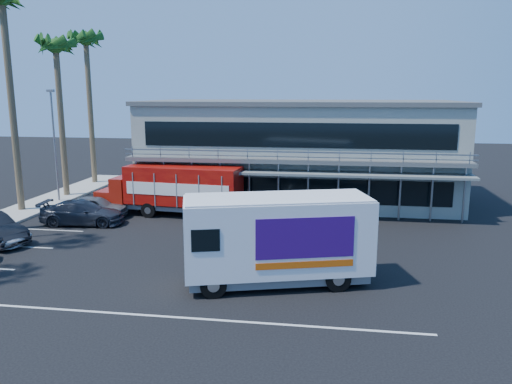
# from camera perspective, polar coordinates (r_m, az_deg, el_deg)

# --- Properties ---
(ground) EXTENTS (120.00, 120.00, 0.00)m
(ground) POSITION_cam_1_polar(r_m,az_deg,el_deg) (24.02, -4.76, -7.97)
(ground) COLOR black
(ground) RESTS_ON ground
(building) EXTENTS (22.40, 12.00, 7.30)m
(building) POSITION_cam_1_polar(r_m,az_deg,el_deg) (37.30, 4.94, 4.76)
(building) COLOR gray
(building) RESTS_ON ground
(curb_strip) EXTENTS (3.00, 32.00, 0.16)m
(curb_strip) POSITION_cam_1_polar(r_m,az_deg,el_deg) (35.50, -26.68, -2.64)
(curb_strip) COLOR #A5A399
(curb_strip) RESTS_ON ground
(palm_d) EXTENTS (2.80, 2.80, 14.75)m
(palm_d) POSITION_cam_1_polar(r_m,az_deg,el_deg) (36.68, -26.95, 17.83)
(palm_d) COLOR brown
(palm_d) RESTS_ON ground
(palm_e) EXTENTS (2.80, 2.80, 12.25)m
(palm_e) POSITION_cam_1_polar(r_m,az_deg,el_deg) (40.43, -21.87, 14.34)
(palm_e) COLOR brown
(palm_e) RESTS_ON ground
(palm_f) EXTENTS (2.80, 2.80, 13.25)m
(palm_f) POSITION_cam_1_polar(r_m,az_deg,el_deg) (45.51, -18.83, 15.27)
(palm_f) COLOR brown
(palm_f) RESTS_ON ground
(light_pole_far) EXTENTS (0.50, 0.25, 8.09)m
(light_pole_far) POSITION_cam_1_polar(r_m,az_deg,el_deg) (38.52, -22.04, 5.45)
(light_pole_far) COLOR gray
(light_pole_far) RESTS_ON ground
(red_truck) EXTENTS (9.81, 3.20, 3.25)m
(red_truck) POSITION_cam_1_polar(r_m,az_deg,el_deg) (32.77, -9.34, 0.41)
(red_truck) COLOR maroon
(red_truck) RESTS_ON ground
(white_van) EXTENTS (8.08, 4.64, 3.74)m
(white_van) POSITION_cam_1_polar(r_m,az_deg,el_deg) (20.78, 2.43, -5.30)
(white_van) COLOR white
(white_van) RESTS_ON ground
(parked_car_d) EXTENTS (5.15, 2.48, 1.45)m
(parked_car_d) POSITION_cam_1_polar(r_m,az_deg,el_deg) (32.09, -19.22, -2.25)
(parked_car_d) COLOR #272B34
(parked_car_d) RESTS_ON ground
(parked_car_e) EXTENTS (4.28, 2.08, 1.41)m
(parked_car_e) POSITION_cam_1_polar(r_m,az_deg,el_deg) (33.56, -17.89, -1.62)
(parked_car_e) COLOR slate
(parked_car_e) RESTS_ON ground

